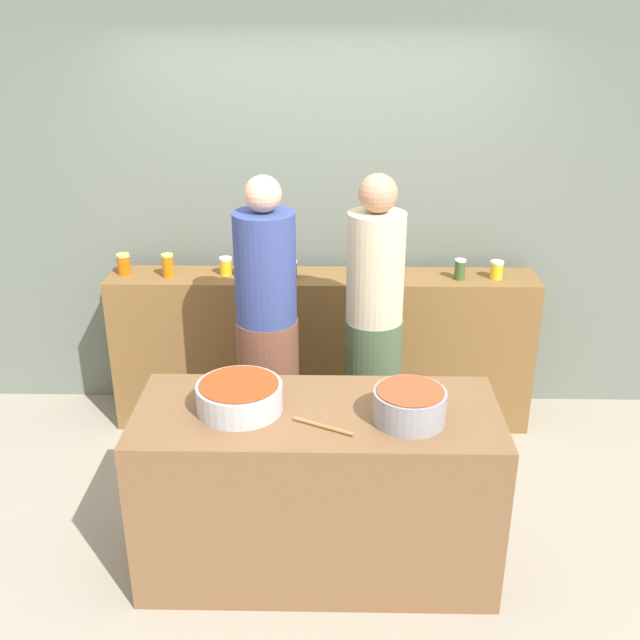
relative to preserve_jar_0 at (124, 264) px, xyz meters
The scene contains 18 objects.
ground 2.00m from the preserve_jar_0, 41.62° to the right, with size 12.00×12.00×0.00m, color #9D9583.
storefront_wall 1.36m from the preserve_jar_0, 15.19° to the left, with size 4.80×0.12×3.00m, color slate.
display_shelf 1.38m from the preserve_jar_0, ahead, with size 2.70×0.36×1.03m, color brown.
prep_table 2.00m from the preserve_jar_0, 48.46° to the right, with size 1.70×0.70×0.88m, color brown.
preserve_jar_0 is the anchor object (origin of this frame).
preserve_jar_1 0.29m from the preserve_jar_0, ahead, with size 0.07×0.07×0.15m.
preserve_jar_2 0.64m from the preserve_jar_0, ahead, with size 0.08×0.08×0.11m.
preserve_jar_3 0.74m from the preserve_jar_0, ahead, with size 0.09×0.09×0.10m.
preserve_jar_4 0.85m from the preserve_jar_0, ahead, with size 0.09×0.09×0.14m.
preserve_jar_5 1.05m from the preserve_jar_0, ahead, with size 0.09×0.09×0.11m.
preserve_jar_6 1.52m from the preserve_jar_0, ahead, with size 0.08×0.08×0.14m.
preserve_jar_7 2.10m from the preserve_jar_0, ahead, with size 0.07×0.07×0.13m.
preserve_jar_8 2.33m from the preserve_jar_0, ahead, with size 0.08×0.08×0.11m.
cooking_pot_left 1.67m from the preserve_jar_0, 57.63° to the right, with size 0.40×0.40×0.13m.
cooking_pot_center 2.24m from the preserve_jar_0, 41.82° to the right, with size 0.33×0.33×0.15m.
wooden_spoon 2.03m from the preserve_jar_0, 50.70° to the right, with size 0.02×0.02×0.30m, color #9E703D.
cook_with_tongs 1.18m from the preserve_jar_0, 33.72° to the right, with size 0.35×0.35×1.80m.
cook_in_cap 1.69m from the preserve_jar_0, 21.69° to the right, with size 0.33×0.33×1.81m.
Camera 1 is at (0.07, -3.27, 2.61)m, focal length 41.52 mm.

